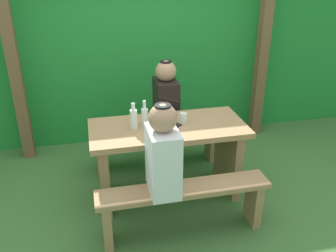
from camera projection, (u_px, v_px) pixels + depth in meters
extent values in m
plane|color=#406E37|center=(168.00, 193.00, 3.56)|extent=(12.00, 12.00, 0.00)
cube|color=#208432|center=(139.00, 54.00, 4.66)|extent=(6.40, 0.88, 1.92)
cube|color=brown|center=(16.00, 75.00, 3.81)|extent=(0.12, 0.12, 1.94)
cube|color=brown|center=(261.00, 60.00, 4.37)|extent=(0.12, 0.12, 1.94)
cube|color=#9E7A51|center=(168.00, 128.00, 3.26)|extent=(1.40, 0.64, 0.05)
cube|color=#9E7A51|center=(104.00, 171.00, 3.29)|extent=(0.08, 0.54, 0.68)
cube|color=#9E7A51|center=(228.00, 156.00, 3.53)|extent=(0.08, 0.54, 0.68)
cube|color=#9E7A51|center=(184.00, 189.00, 2.87)|extent=(1.40, 0.24, 0.04)
cube|color=#9E7A51|center=(107.00, 223.00, 2.84)|extent=(0.07, 0.22, 0.41)
cube|color=#9E7A51|center=(253.00, 202.00, 3.09)|extent=(0.07, 0.22, 0.41)
cube|color=#9E7A51|center=(156.00, 129.00, 3.87)|extent=(1.40, 0.24, 0.04)
cube|color=#9E7A51|center=(99.00, 154.00, 3.84)|extent=(0.07, 0.22, 0.41)
cube|color=#9E7A51|center=(210.00, 142.00, 4.09)|extent=(0.07, 0.22, 0.41)
cube|color=silver|center=(163.00, 161.00, 2.72)|extent=(0.22, 0.34, 0.52)
sphere|color=tan|center=(163.00, 118.00, 2.57)|extent=(0.21, 0.21, 0.21)
cylinder|color=black|center=(163.00, 106.00, 2.53)|extent=(0.12, 0.12, 0.02)
cylinder|color=silver|center=(159.00, 141.00, 2.80)|extent=(0.25, 0.07, 0.15)
cube|color=black|center=(166.00, 104.00, 3.78)|extent=(0.22, 0.34, 0.52)
sphere|color=tan|center=(166.00, 71.00, 3.63)|extent=(0.21, 0.21, 0.21)
cylinder|color=black|center=(166.00, 62.00, 3.59)|extent=(0.12, 0.12, 0.02)
cylinder|color=black|center=(169.00, 99.00, 3.61)|extent=(0.25, 0.07, 0.15)
cylinder|color=silver|center=(183.00, 118.00, 3.30)|extent=(0.07, 0.07, 0.09)
cylinder|color=silver|center=(134.00, 119.00, 3.16)|extent=(0.06, 0.06, 0.18)
cylinder|color=silver|center=(133.00, 107.00, 3.10)|extent=(0.03, 0.03, 0.06)
cylinder|color=silver|center=(145.00, 117.00, 3.22)|extent=(0.06, 0.06, 0.16)
cylinder|color=silver|center=(144.00, 105.00, 3.17)|extent=(0.03, 0.03, 0.08)
cube|color=black|center=(174.00, 124.00, 3.27)|extent=(0.14, 0.16, 0.01)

